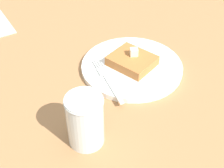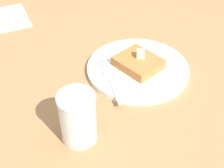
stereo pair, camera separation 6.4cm
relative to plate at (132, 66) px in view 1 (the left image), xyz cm
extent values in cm
cube|color=#A27045|center=(-3.79, -6.18, -1.73)|extent=(110.08, 110.08, 2.02)
cylinder|color=white|center=(0.00, 0.00, -0.09)|extent=(24.14, 24.14, 1.26)
torus|color=brown|center=(0.00, 0.00, 0.14)|extent=(24.14, 24.14, 0.80)
cube|color=#B26B34|center=(0.00, 0.00, 1.67)|extent=(10.02, 11.12, 2.26)
cube|color=#F3ECC8|center=(-0.80, -0.01, 3.70)|extent=(2.36, 2.40, 1.79)
cube|color=silver|center=(9.94, 0.49, 0.72)|extent=(6.92, 8.39, 0.36)
cube|color=silver|center=(5.96, -4.52, 0.72)|extent=(3.46, 3.56, 0.36)
cube|color=silver|center=(4.74, -7.38, 0.72)|extent=(2.24, 2.70, 0.36)
cube|color=silver|center=(4.31, -7.04, 0.72)|extent=(2.24, 2.70, 0.36)
cube|color=silver|center=(3.88, -6.70, 0.72)|extent=(2.24, 2.70, 0.36)
cube|color=silver|center=(3.45, -6.36, 0.72)|extent=(2.24, 2.70, 0.36)
cylinder|color=#481A0E|center=(23.56, 2.47, 3.62)|extent=(6.13, 6.13, 8.68)
cylinder|color=silver|center=(23.56, 2.47, 4.55)|extent=(6.67, 6.67, 10.54)
torus|color=silver|center=(23.56, 2.47, 9.37)|extent=(6.90, 6.90, 0.50)
camera|label=1|loc=(53.88, 25.24, 45.67)|focal=50.00mm
camera|label=2|loc=(50.35, 30.57, 45.67)|focal=50.00mm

